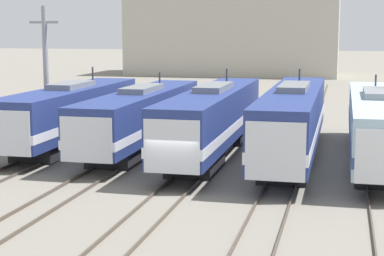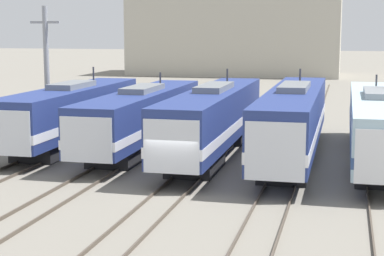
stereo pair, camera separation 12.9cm
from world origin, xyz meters
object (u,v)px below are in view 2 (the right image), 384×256
at_px(locomotive_center_left, 140,118).
at_px(locomotive_far_right, 378,126).
at_px(locomotive_far_left, 69,114).
at_px(locomotive_center_right, 293,122).
at_px(locomotive_center, 212,120).
at_px(catenary_tower_left, 47,72).

bearing_deg(locomotive_center_left, locomotive_far_right, -2.12).
distance_m(locomotive_far_left, locomotive_center_right, 14.29).
bearing_deg(locomotive_center_right, locomotive_center, 179.50).
relative_size(locomotive_center_right, catenary_tower_left, 2.22).
distance_m(locomotive_center_left, locomotive_far_right, 14.28).
xyz_separation_m(locomotive_center_left, catenary_tower_left, (-7.23, 2.06, 2.61)).
height_order(locomotive_center_right, locomotive_far_right, locomotive_center_right).
distance_m(locomotive_far_left, locomotive_far_right, 19.03).
distance_m(locomotive_center_left, locomotive_center, 4.83).
height_order(locomotive_far_left, catenary_tower_left, catenary_tower_left).
height_order(locomotive_center_left, locomotive_center, locomotive_center).
height_order(locomotive_center, locomotive_center_right, locomotive_center_right).
bearing_deg(catenary_tower_left, locomotive_far_left, -40.19).
bearing_deg(locomotive_far_left, locomotive_center, -4.72).
distance_m(locomotive_center_right, catenary_tower_left, 17.17).
bearing_deg(locomotive_center_left, locomotive_center_right, -5.16).
xyz_separation_m(locomotive_far_left, locomotive_center_left, (4.76, 0.03, -0.06)).
distance_m(locomotive_far_left, catenary_tower_left, 4.12).
bearing_deg(locomotive_center, locomotive_far_left, 175.28).
bearing_deg(locomotive_center, locomotive_center_left, 170.25).
xyz_separation_m(locomotive_center_left, locomotive_center_right, (9.51, -0.86, 0.18)).
bearing_deg(locomotive_center_left, locomotive_far_left, -179.62).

